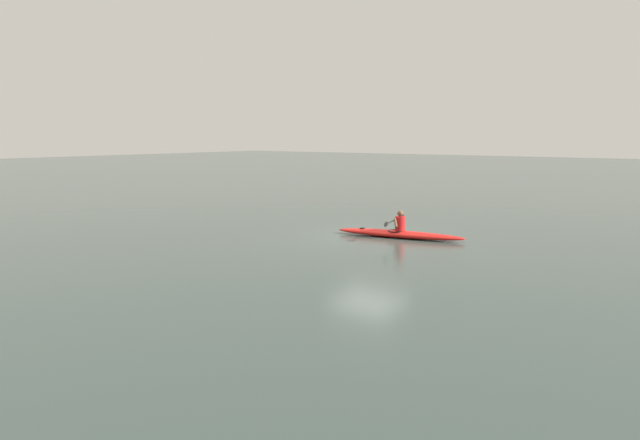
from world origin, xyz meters
TOP-DOWN VIEW (x-y plane):
  - ground_plane at (0.00, 0.00)m, footprint 160.00×160.00m
  - kayak at (-1.00, -0.35)m, footprint 4.54×1.54m
  - kayaker at (-1.00, -0.35)m, footprint 0.63×2.29m

SIDE VIEW (x-z plane):
  - ground_plane at x=0.00m, z-range 0.00..0.00m
  - kayak at x=-1.00m, z-range 0.00..0.25m
  - kayaker at x=-1.00m, z-range 0.19..0.90m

